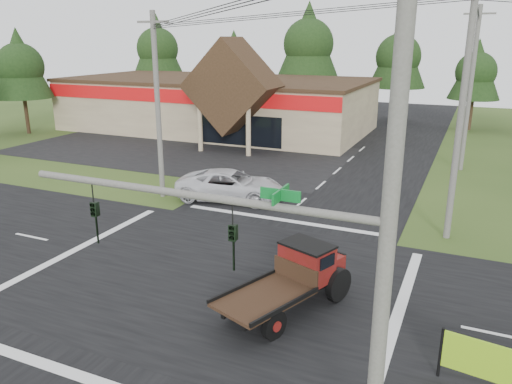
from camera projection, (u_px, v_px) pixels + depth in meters
The scene contains 18 objects.
ground at pixel (218, 276), 19.78m from camera, with size 120.00×120.00×0.00m, color #2D4418.
road_ns at pixel (218, 276), 19.77m from camera, with size 12.00×120.00×0.02m, color black.
road_ew at pixel (218, 276), 19.77m from camera, with size 120.00×12.00×0.02m, color black.
parking_apron at pixel (177, 151), 41.80m from camera, with size 28.00×14.00×0.02m, color black.
cvs_building at pixel (218, 103), 50.88m from camera, with size 30.40×18.20×9.19m.
traffic_signal_mast at pixel (294, 286), 9.66m from camera, with size 8.12×0.24×7.00m.
utility_pole_nr at pixel (387, 242), 8.65m from camera, with size 2.00×0.30×11.00m.
utility_pole_nw at pixel (158, 106), 28.28m from camera, with size 2.00×0.30×10.50m.
utility_pole_ne at pixel (461, 113), 21.92m from camera, with size 2.00×0.30×11.50m.
utility_pole_n at pixel (470, 89), 34.19m from camera, with size 2.00×0.30×11.20m.
tree_row_a at pixel (157, 47), 63.99m from camera, with size 6.72×6.72×12.12m.
tree_row_b at pixel (234, 58), 62.24m from camera, with size 5.60×5.60×10.10m.
tree_row_c at pixel (308, 41), 56.89m from camera, with size 7.28×7.28×13.13m.
tree_row_d at pixel (399, 54), 54.28m from camera, with size 6.16×6.16×11.11m.
tree_row_e at pixel (476, 70), 49.82m from camera, with size 5.04×5.04×9.09m.
tree_side_w at pixel (20, 64), 47.69m from camera, with size 5.60×5.60×10.10m.
antique_flatbed_truck at pixel (287, 282), 16.97m from camera, with size 2.03×5.31×2.22m, color #56130C, non-canonical shape.
white_pickup at pixel (231, 185), 28.99m from camera, with size 2.86×6.20×1.72m, color silver.
Camera 1 is at (8.67, -15.75, 9.02)m, focal length 35.00 mm.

